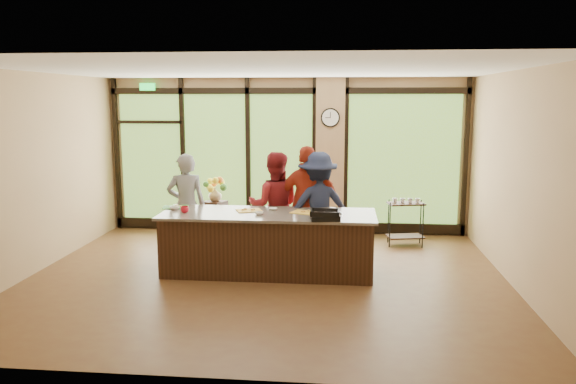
% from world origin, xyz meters
% --- Properties ---
extents(floor, '(7.00, 7.00, 0.00)m').
position_xyz_m(floor, '(0.00, 0.00, 0.00)').
color(floor, '#57341E').
rests_on(floor, ground).
extents(ceiling, '(7.00, 7.00, 0.00)m').
position_xyz_m(ceiling, '(0.00, 0.00, 3.00)').
color(ceiling, white).
rests_on(ceiling, back_wall).
extents(back_wall, '(7.00, 0.00, 7.00)m').
position_xyz_m(back_wall, '(0.00, 3.00, 1.50)').
color(back_wall, tan).
rests_on(back_wall, floor).
extents(left_wall, '(0.00, 6.00, 6.00)m').
position_xyz_m(left_wall, '(-3.50, 0.00, 1.50)').
color(left_wall, tan).
rests_on(left_wall, floor).
extents(right_wall, '(0.00, 6.00, 6.00)m').
position_xyz_m(right_wall, '(3.50, 0.00, 1.50)').
color(right_wall, tan).
rests_on(right_wall, floor).
extents(window_wall, '(6.90, 0.12, 3.00)m').
position_xyz_m(window_wall, '(0.16, 2.95, 1.39)').
color(window_wall, tan).
rests_on(window_wall, floor).
extents(island_base, '(3.10, 1.00, 0.88)m').
position_xyz_m(island_base, '(0.00, 0.30, 0.44)').
color(island_base, black).
rests_on(island_base, floor).
extents(countertop, '(3.20, 1.10, 0.04)m').
position_xyz_m(countertop, '(0.00, 0.30, 0.90)').
color(countertop, slate).
rests_on(countertop, island_base).
extents(wall_clock, '(0.36, 0.04, 0.36)m').
position_xyz_m(wall_clock, '(0.85, 2.87, 2.25)').
color(wall_clock, black).
rests_on(wall_clock, window_wall).
extents(cook_left, '(0.71, 0.56, 1.73)m').
position_xyz_m(cook_left, '(-1.45, 1.01, 0.87)').
color(cook_left, gray).
rests_on(cook_left, floor).
extents(cook_midleft, '(0.91, 0.73, 1.76)m').
position_xyz_m(cook_midleft, '(0.00, 1.08, 0.88)').
color(cook_midleft, maroon).
rests_on(cook_midleft, floor).
extents(cook_midright, '(1.12, 0.53, 1.87)m').
position_xyz_m(cook_midright, '(0.55, 1.00, 0.93)').
color(cook_midright, '#A42C19').
rests_on(cook_midright, floor).
extents(cook_right, '(1.31, 1.03, 1.78)m').
position_xyz_m(cook_right, '(0.70, 0.98, 0.89)').
color(cook_right, '#1C223E').
rests_on(cook_right, floor).
extents(roasting_pan, '(0.45, 0.37, 0.07)m').
position_xyz_m(roasting_pan, '(0.86, -0.10, 0.96)').
color(roasting_pan, black).
rests_on(roasting_pan, countertop).
extents(mixing_bowl, '(0.36, 0.36, 0.08)m').
position_xyz_m(mixing_bowl, '(0.94, -0.08, 0.96)').
color(mixing_bowl, silver).
rests_on(mixing_bowl, countertop).
extents(cutting_board_left, '(0.44, 0.36, 0.01)m').
position_xyz_m(cutting_board_left, '(-1.50, 0.58, 0.93)').
color(cutting_board_left, green).
rests_on(cutting_board_left, countertop).
extents(cutting_board_center, '(0.44, 0.39, 0.01)m').
position_xyz_m(cutting_board_center, '(-0.31, 0.43, 0.93)').
color(cutting_board_center, gold).
rests_on(cutting_board_center, countertop).
extents(cutting_board_right, '(0.46, 0.40, 0.01)m').
position_xyz_m(cutting_board_right, '(0.55, 0.37, 0.93)').
color(cutting_board_right, gold).
rests_on(cutting_board_right, countertop).
extents(prep_bowl_near, '(0.20, 0.20, 0.05)m').
position_xyz_m(prep_bowl_near, '(-1.47, 0.42, 0.94)').
color(prep_bowl_near, white).
rests_on(prep_bowl_near, countertop).
extents(prep_bowl_mid, '(0.17, 0.17, 0.04)m').
position_xyz_m(prep_bowl_mid, '(-0.12, 0.17, 0.94)').
color(prep_bowl_mid, white).
rests_on(prep_bowl_mid, countertop).
extents(prep_bowl_far, '(0.15, 0.15, 0.03)m').
position_xyz_m(prep_bowl_far, '(0.05, 0.52, 0.94)').
color(prep_bowl_far, white).
rests_on(prep_bowl_far, countertop).
extents(red_ramekin, '(0.13, 0.13, 0.10)m').
position_xyz_m(red_ramekin, '(-1.24, 0.19, 0.97)').
color(red_ramekin, red).
rests_on(red_ramekin, countertop).
extents(flower_stand, '(0.47, 0.47, 0.71)m').
position_xyz_m(flower_stand, '(-1.27, 2.31, 0.36)').
color(flower_stand, black).
rests_on(flower_stand, floor).
extents(flower_vase, '(0.32, 0.32, 0.26)m').
position_xyz_m(flower_vase, '(-1.27, 2.31, 0.84)').
color(flower_vase, '#937B50').
rests_on(flower_vase, flower_stand).
extents(bar_cart, '(0.69, 0.49, 0.86)m').
position_xyz_m(bar_cart, '(2.23, 2.12, 0.52)').
color(bar_cart, black).
rests_on(bar_cart, floor).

